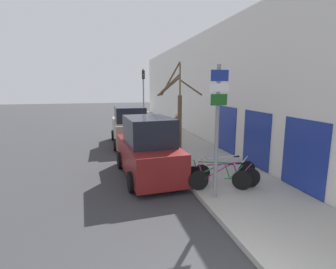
{
  "coord_description": "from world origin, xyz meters",
  "views": [
    {
      "loc": [
        -1.69,
        -2.99,
        3.37
      ],
      "look_at": [
        0.78,
        6.81,
        1.49
      ],
      "focal_mm": 28.0,
      "sensor_mm": 36.0,
      "label": 1
    }
  ],
  "objects_px": {
    "signpost": "(217,127)",
    "pedestrian_near": "(177,127)",
    "parked_car_1": "(130,127)",
    "street_tree": "(179,117)",
    "bicycle_1": "(217,176)",
    "bicycle_2": "(224,170)",
    "parked_car_0": "(148,150)",
    "traffic_light": "(143,90)",
    "bicycle_0": "(225,177)"
  },
  "relations": [
    {
      "from": "pedestrian_near",
      "to": "bicycle_1",
      "type": "bearing_deg",
      "value": 100.07
    },
    {
      "from": "bicycle_0",
      "to": "parked_car_1",
      "type": "xyz_separation_m",
      "value": [
        -2.16,
        7.87,
        0.48
      ]
    },
    {
      "from": "signpost",
      "to": "pedestrian_near",
      "type": "height_order",
      "value": "signpost"
    },
    {
      "from": "signpost",
      "to": "bicycle_0",
      "type": "bearing_deg",
      "value": 40.92
    },
    {
      "from": "bicycle_1",
      "to": "traffic_light",
      "type": "relative_size",
      "value": 0.41
    },
    {
      "from": "signpost",
      "to": "parked_car_0",
      "type": "relative_size",
      "value": 0.88
    },
    {
      "from": "street_tree",
      "to": "pedestrian_near",
      "type": "bearing_deg",
      "value": 74.81
    },
    {
      "from": "signpost",
      "to": "pedestrian_near",
      "type": "relative_size",
      "value": 2.12
    },
    {
      "from": "signpost",
      "to": "parked_car_1",
      "type": "relative_size",
      "value": 0.86
    },
    {
      "from": "bicycle_0",
      "to": "traffic_light",
      "type": "xyz_separation_m",
      "value": [
        -0.51,
        13.06,
        2.51
      ]
    },
    {
      "from": "signpost",
      "to": "traffic_light",
      "type": "xyz_separation_m",
      "value": [
        0.06,
        13.55,
        0.8
      ]
    },
    {
      "from": "bicycle_2",
      "to": "parked_car_1",
      "type": "height_order",
      "value": "parked_car_1"
    },
    {
      "from": "bicycle_2",
      "to": "traffic_light",
      "type": "xyz_separation_m",
      "value": [
        -0.82,
        12.38,
        2.5
      ]
    },
    {
      "from": "bicycle_2",
      "to": "pedestrian_near",
      "type": "relative_size",
      "value": 1.31
    },
    {
      "from": "bicycle_0",
      "to": "street_tree",
      "type": "xyz_separation_m",
      "value": [
        -0.62,
        3.12,
        1.56
      ]
    },
    {
      "from": "bicycle_2",
      "to": "parked_car_1",
      "type": "distance_m",
      "value": 7.62
    },
    {
      "from": "parked_car_1",
      "to": "street_tree",
      "type": "xyz_separation_m",
      "value": [
        1.54,
        -4.75,
        1.08
      ]
    },
    {
      "from": "street_tree",
      "to": "traffic_light",
      "type": "xyz_separation_m",
      "value": [
        0.11,
        9.93,
        0.94
      ]
    },
    {
      "from": "pedestrian_near",
      "to": "traffic_light",
      "type": "height_order",
      "value": "traffic_light"
    },
    {
      "from": "parked_car_0",
      "to": "pedestrian_near",
      "type": "bearing_deg",
      "value": 56.07
    },
    {
      "from": "parked_car_1",
      "to": "pedestrian_near",
      "type": "bearing_deg",
      "value": -37.64
    },
    {
      "from": "signpost",
      "to": "bicycle_0",
      "type": "xyz_separation_m",
      "value": [
        0.56,
        0.49,
        -1.71
      ]
    },
    {
      "from": "parked_car_1",
      "to": "bicycle_2",
      "type": "bearing_deg",
      "value": -71.13
    },
    {
      "from": "parked_car_0",
      "to": "traffic_light",
      "type": "relative_size",
      "value": 0.96
    },
    {
      "from": "parked_car_0",
      "to": "parked_car_1",
      "type": "relative_size",
      "value": 0.97
    },
    {
      "from": "bicycle_1",
      "to": "bicycle_2",
      "type": "bearing_deg",
      "value": -14.15
    },
    {
      "from": "parked_car_1",
      "to": "street_tree",
      "type": "bearing_deg",
      "value": -72.08
    },
    {
      "from": "parked_car_0",
      "to": "traffic_light",
      "type": "bearing_deg",
      "value": 77.84
    },
    {
      "from": "signpost",
      "to": "bicycle_2",
      "type": "height_order",
      "value": "signpost"
    },
    {
      "from": "bicycle_2",
      "to": "parked_car_0",
      "type": "bearing_deg",
      "value": 58.26
    },
    {
      "from": "parked_car_1",
      "to": "parked_car_0",
      "type": "bearing_deg",
      "value": -89.25
    },
    {
      "from": "bicycle_0",
      "to": "bicycle_1",
      "type": "xyz_separation_m",
      "value": [
        -0.18,
        0.2,
        -0.01
      ]
    },
    {
      "from": "bicycle_0",
      "to": "parked_car_1",
      "type": "distance_m",
      "value": 8.18
    },
    {
      "from": "bicycle_0",
      "to": "bicycle_2",
      "type": "height_order",
      "value": "bicycle_2"
    },
    {
      "from": "bicycle_1",
      "to": "parked_car_1",
      "type": "xyz_separation_m",
      "value": [
        -1.98,
        7.67,
        0.49
      ]
    },
    {
      "from": "street_tree",
      "to": "bicycle_1",
      "type": "bearing_deg",
      "value": -81.53
    },
    {
      "from": "bicycle_2",
      "to": "signpost",
      "type": "bearing_deg",
      "value": 143.15
    },
    {
      "from": "signpost",
      "to": "bicycle_0",
      "type": "height_order",
      "value": "signpost"
    },
    {
      "from": "bicycle_0",
      "to": "bicycle_1",
      "type": "relative_size",
      "value": 1.25
    },
    {
      "from": "parked_car_1",
      "to": "pedestrian_near",
      "type": "height_order",
      "value": "parked_car_1"
    },
    {
      "from": "bicycle_1",
      "to": "signpost",
      "type": "bearing_deg",
      "value": -177.17
    },
    {
      "from": "street_tree",
      "to": "bicycle_2",
      "type": "bearing_deg",
      "value": -69.25
    },
    {
      "from": "bicycle_0",
      "to": "traffic_light",
      "type": "bearing_deg",
      "value": 8.87
    },
    {
      "from": "bicycle_0",
      "to": "bicycle_2",
      "type": "distance_m",
      "value": 0.74
    },
    {
      "from": "parked_car_0",
      "to": "bicycle_0",
      "type": "bearing_deg",
      "value": -49.93
    },
    {
      "from": "bicycle_2",
      "to": "traffic_light",
      "type": "distance_m",
      "value": 12.66
    },
    {
      "from": "bicycle_1",
      "to": "bicycle_2",
      "type": "xyz_separation_m",
      "value": [
        0.49,
        0.48,
        0.01
      ]
    },
    {
      "from": "parked_car_0",
      "to": "street_tree",
      "type": "distance_m",
      "value": 2.06
    },
    {
      "from": "signpost",
      "to": "pedestrian_near",
      "type": "xyz_separation_m",
      "value": [
        0.74,
        6.56,
        -1.05
      ]
    },
    {
      "from": "pedestrian_near",
      "to": "traffic_light",
      "type": "bearing_deg",
      "value": -70.75
    }
  ]
}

